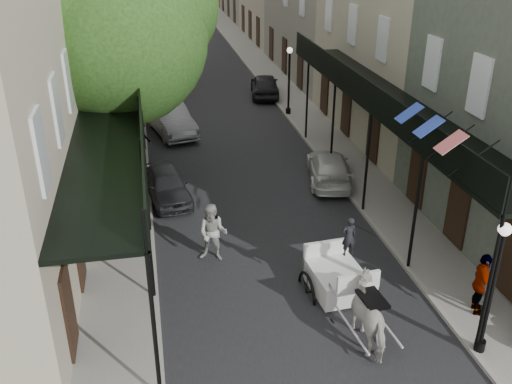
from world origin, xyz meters
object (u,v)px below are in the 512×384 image
lamppost_right_near (492,288)px  carriage (333,254)px  lamppost_right_far (289,80)px  car_left_near (166,185)px  car_right_far (265,85)px  car_right_near (329,168)px  tree_near (127,26)px  horse (373,315)px  car_left_far (158,58)px  pedestrian_walking (213,233)px  pedestrian_sidewalk_left (139,139)px  lamppost_left (143,180)px  car_left_mid (170,119)px  pedestrian_sidewalk_right (481,284)px

lamppost_right_near → carriage: (-2.79, 3.65, -0.94)m
lamppost_right_far → car_left_near: size_ratio=1.00×
car_right_far → car_right_near: bearing=98.8°
tree_near → lamppost_right_far: 12.24m
lamppost_right_near → car_right_near: bearing=92.6°
horse → lamppost_right_near: bearing=153.6°
tree_near → car_left_far: tree_near is taller
carriage → car_right_near: bearing=67.7°
carriage → pedestrian_walking: (-3.31, 2.15, -0.12)m
pedestrian_walking → car_left_near: pedestrian_walking is taller
car_left_far → horse: bearing=-100.8°
car_right_far → tree_near: bearing=65.5°
car_right_far → lamppost_right_near: bearing=100.0°
horse → pedestrian_sidewalk_left: size_ratio=1.25×
lamppost_left → car_right_near: bearing=21.3°
lamppost_right_far → pedestrian_sidewalk_left: 9.63m
carriage → car_right_far: bearing=78.6°
pedestrian_walking → car_left_near: size_ratio=0.53×
tree_near → car_left_near: size_ratio=2.60×
lamppost_right_near → car_right_near: size_ratio=0.88×
lamppost_left → car_right_near: lamppost_left is taller
horse → car_left_mid: (-4.14, 17.33, -0.09)m
horse → car_left_mid: size_ratio=0.44×
lamppost_left → horse: (5.64, -7.00, -1.20)m
lamppost_right_near → car_right_far: size_ratio=0.90×
tree_near → carriage: bearing=-57.1°
carriage → pedestrian_sidewalk_left: size_ratio=1.77×
carriage → car_left_mid: 15.20m
pedestrian_sidewalk_right → car_right_far: (-1.26, 22.59, -0.35)m
car_right_far → car_left_mid: bearing=51.5°
pedestrian_walking → car_right_far: bearing=93.5°
pedestrian_sidewalk_right → carriage: bearing=76.8°
lamppost_right_far → horse: 19.21m
lamppost_right_far → car_left_far: (-6.70, 12.98, -1.33)m
pedestrian_sidewalk_left → car_left_far: (1.60, 17.74, -0.20)m
car_left_mid → car_right_near: car_left_mid is taller
lamppost_right_near → pedestrian_sidewalk_right: (0.76, 1.44, -0.99)m
tree_near → pedestrian_walking: size_ratio=4.87×
lamppost_left → lamppost_right_far: bearing=55.7°
pedestrian_walking → horse: bearing=-33.0°
lamppost_right_near → lamppost_right_far: 20.00m
pedestrian_sidewalk_right → car_left_far: bearing=32.0°
lamppost_left → pedestrian_walking: (2.10, -2.20, -1.06)m
pedestrian_sidewalk_left → car_left_near: pedestrian_sidewalk_left is taller
car_left_near → car_left_mid: 7.78m
carriage → pedestrian_sidewalk_right: (3.55, -2.21, -0.05)m
horse → pedestrian_sidewalk_left: bearing=-73.1°
pedestrian_sidewalk_left → car_right_far: size_ratio=0.39×
horse → car_right_near: bearing=-106.6°
carriage → car_left_far: 29.59m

